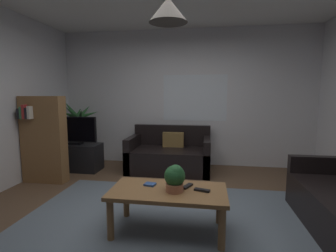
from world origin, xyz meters
The scene contains 15 objects.
floor centered at (0.00, 0.00, -0.01)m, with size 5.02×4.81×0.02m, color brown.
rug centered at (0.00, -0.20, 0.00)m, with size 3.26×2.65×0.01m, color slate.
wall_back centered at (0.00, 2.43, 1.35)m, with size 5.14×0.06×2.70m, color silver.
window_pane centered at (0.21, 2.40, 1.35)m, with size 1.26×0.01×0.91m, color white.
couch_under_window centered at (-0.22, 1.90, 0.27)m, with size 1.51×0.88×0.82m.
coffee_table centered at (0.08, -0.21, 0.39)m, with size 1.19×0.61×0.45m.
book_on_table_0 centered at (-0.13, -0.12, 0.47)m, with size 0.11×0.09×0.02m, color #2D4C8C.
remote_on_table_0 centered at (0.27, -0.11, 0.47)m, with size 0.05×0.16×0.02m, color black.
remote_on_table_1 centered at (0.43, -0.20, 0.47)m, with size 0.05×0.16×0.02m, color black.
potted_plant_on_table centered at (0.15, -0.23, 0.60)m, with size 0.21×0.22×0.27m.
tv_stand centered at (-1.96, 1.65, 0.25)m, with size 0.90×0.44×0.50m, color black.
tv centered at (-1.96, 1.63, 0.77)m, with size 0.83×0.16×0.52m.
potted_palm_corner centered at (-2.15, 2.12, 0.59)m, with size 0.88×0.71×1.32m.
bookshelf_corner centered at (-2.15, 0.98, 0.71)m, with size 0.70×0.31×1.40m.
pendant_lamp centered at (0.08, -0.21, 2.22)m, with size 0.37×0.37×0.60m.
Camera 1 is at (0.47, -2.67, 1.43)m, focal length 26.95 mm.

